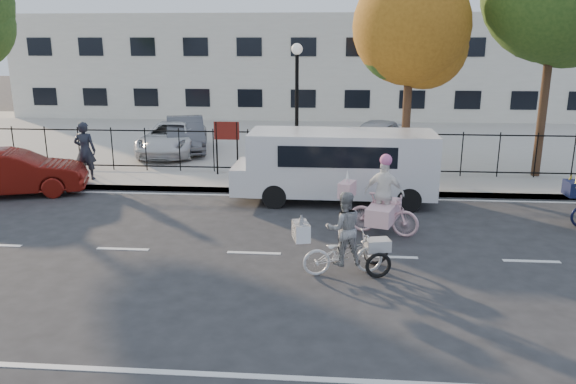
# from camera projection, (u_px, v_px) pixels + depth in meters

# --- Properties ---
(ground) EXTENTS (120.00, 120.00, 0.00)m
(ground) POSITION_uv_depth(u_px,v_px,m) (254.00, 253.00, 12.48)
(ground) COLOR #333334
(road_markings) EXTENTS (60.00, 9.52, 0.01)m
(road_markings) POSITION_uv_depth(u_px,v_px,m) (254.00, 253.00, 12.47)
(road_markings) COLOR silver
(road_markings) RESTS_ON ground
(curb) EXTENTS (60.00, 0.10, 0.15)m
(curb) POSITION_uv_depth(u_px,v_px,m) (277.00, 191.00, 17.31)
(curb) COLOR #A8A399
(curb) RESTS_ON ground
(sidewalk) EXTENTS (60.00, 2.20, 0.15)m
(sidewalk) POSITION_uv_depth(u_px,v_px,m) (280.00, 183.00, 18.32)
(sidewalk) COLOR #A8A399
(sidewalk) RESTS_ON ground
(parking_lot) EXTENTS (60.00, 15.60, 0.15)m
(parking_lot) POSITION_uv_depth(u_px,v_px,m) (297.00, 137.00, 26.88)
(parking_lot) COLOR #A8A399
(parking_lot) RESTS_ON ground
(iron_fence) EXTENTS (58.00, 0.06, 1.50)m
(iron_fence) POSITION_uv_depth(u_px,v_px,m) (283.00, 151.00, 19.16)
(iron_fence) COLOR black
(iron_fence) RESTS_ON sidewalk
(building) EXTENTS (34.00, 10.00, 6.00)m
(building) POSITION_uv_depth(u_px,v_px,m) (308.00, 65.00, 35.73)
(building) COLOR silver
(building) RESTS_ON ground
(lamppost) EXTENTS (0.36, 0.36, 4.33)m
(lamppost) POSITION_uv_depth(u_px,v_px,m) (297.00, 87.00, 18.16)
(lamppost) COLOR black
(lamppost) RESTS_ON sidewalk
(street_sign) EXTENTS (0.85, 0.06, 1.80)m
(street_sign) POSITION_uv_depth(u_px,v_px,m) (227.00, 138.00, 18.79)
(street_sign) COLOR black
(street_sign) RESTS_ON sidewalk
(zebra_trike) EXTENTS (2.01, 1.10, 1.72)m
(zebra_trike) POSITION_uv_depth(u_px,v_px,m) (344.00, 243.00, 11.22)
(zebra_trike) COLOR silver
(zebra_trike) RESTS_ON ground
(unicorn_bike) EXTENTS (2.02, 1.46, 2.00)m
(unicorn_bike) POSITION_uv_depth(u_px,v_px,m) (382.00, 205.00, 13.50)
(unicorn_bike) COLOR beige
(unicorn_bike) RESTS_ON ground
(white_van) EXTENTS (5.79, 2.02, 2.05)m
(white_van) POSITION_uv_depth(u_px,v_px,m) (338.00, 163.00, 16.20)
(white_van) COLOR white
(white_van) RESTS_ON ground
(red_sedan) EXTENTS (4.46, 2.70, 1.39)m
(red_sedan) POSITION_uv_depth(u_px,v_px,m) (13.00, 173.00, 16.96)
(red_sedan) COLOR #63110B
(red_sedan) RESTS_ON ground
(pedestrian) EXTENTS (0.72, 0.49, 1.90)m
(pedestrian) POSITION_uv_depth(u_px,v_px,m) (85.00, 151.00, 18.22)
(pedestrian) COLOR black
(pedestrian) RESTS_ON sidewalk
(lot_car_b) EXTENTS (2.29, 4.64, 1.27)m
(lot_car_b) POSITION_uv_depth(u_px,v_px,m) (172.00, 138.00, 22.42)
(lot_car_b) COLOR silver
(lot_car_b) RESTS_ON parking_lot
(lot_car_c) EXTENTS (2.56, 4.44, 1.38)m
(lot_car_c) POSITION_uv_depth(u_px,v_px,m) (185.00, 134.00, 23.00)
(lot_car_c) COLOR #4D5055
(lot_car_c) RESTS_ON parking_lot
(lot_car_d) EXTENTS (3.02, 4.45, 1.41)m
(lot_car_d) POSITION_uv_depth(u_px,v_px,m) (376.00, 138.00, 22.13)
(lot_car_d) COLOR #ABADB2
(lot_car_d) RESTS_ON parking_lot
(tree_mid) EXTENTS (3.75, 3.75, 6.87)m
(tree_mid) POSITION_uv_depth(u_px,v_px,m) (415.00, 33.00, 17.96)
(tree_mid) COLOR #442D1D
(tree_mid) RESTS_ON ground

